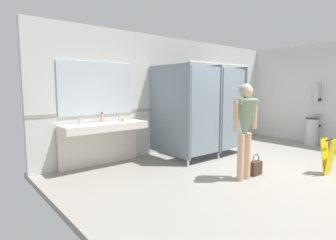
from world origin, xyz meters
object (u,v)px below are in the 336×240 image
object	(u,v)px
soap_dispenser	(102,118)
paper_cup	(123,120)
paper_towel_dispenser_lower	(317,121)
trash_bin	(311,132)
wet_floor_sign	(328,156)
person_standing	(245,120)
handbag	(256,168)
paper_towel_dispenser_upper	(318,93)

from	to	relation	value
soap_dispenser	paper_cup	bearing A→B (deg)	-35.36
paper_towel_dispenser_lower	soap_dispenser	world-z (taller)	soap_dispenser
trash_bin	wet_floor_sign	bearing A→B (deg)	-151.66
paper_towel_dispenser_lower	person_standing	size ratio (longest dim) A/B	0.24
trash_bin	handbag	xyz separation A→B (m)	(-3.41, -0.49, -0.24)
person_standing	handbag	world-z (taller)	person_standing
paper_towel_dispenser_upper	paper_towel_dispenser_lower	world-z (taller)	paper_towel_dispenser_upper
paper_towel_dispenser_lower	paper_cup	world-z (taller)	paper_cup
soap_dispenser	wet_floor_sign	world-z (taller)	soap_dispenser
handbag	paper_cup	size ratio (longest dim) A/B	4.60
paper_towel_dispenser_upper	trash_bin	size ratio (longest dim) A/B	0.62
person_standing	paper_cup	world-z (taller)	person_standing
trash_bin	handbag	distance (m)	3.46
trash_bin	handbag	world-z (taller)	trash_bin
handbag	soap_dispenser	size ratio (longest dim) A/B	1.89
trash_bin	wet_floor_sign	distance (m)	2.71
paper_towel_dispenser_upper	soap_dispenser	bearing A→B (deg)	161.35
paper_towel_dispenser_lower	person_standing	world-z (taller)	person_standing
wet_floor_sign	paper_towel_dispenser_upper	bearing A→B (deg)	25.87
trash_bin	person_standing	bearing A→B (deg)	-172.51
handbag	paper_cup	world-z (taller)	paper_cup
paper_cup	handbag	bearing A→B (deg)	-55.06
paper_towel_dispenser_upper	handbag	world-z (taller)	paper_towel_dispenser_upper
person_standing	soap_dispenser	world-z (taller)	person_standing
person_standing	trash_bin	bearing A→B (deg)	7.49
paper_towel_dispenser_lower	paper_cup	bearing A→B (deg)	162.36
handbag	soap_dispenser	distance (m)	3.06
trash_bin	paper_cup	xyz separation A→B (m)	(-4.88, 1.61, 0.54)
trash_bin	wet_floor_sign	size ratio (longest dim) A/B	1.16
paper_towel_dispenser_upper	paper_cup	size ratio (longest dim) A/B	5.61
paper_towel_dispenser_upper	handbag	size ratio (longest dim) A/B	1.22
paper_towel_dispenser_upper	trash_bin	distance (m)	1.07
paper_towel_dispenser_upper	person_standing	distance (m)	4.11
trash_bin	paper_cup	bearing A→B (deg)	161.72
person_standing	soap_dispenser	distance (m)	2.75
paper_cup	soap_dispenser	bearing A→B (deg)	144.64
wet_floor_sign	paper_cup	bearing A→B (deg)	130.73
handbag	wet_floor_sign	world-z (taller)	wet_floor_sign
paper_towel_dispenser_lower	wet_floor_sign	xyz separation A→B (m)	(-2.65, -1.26, -0.32)
paper_towel_dispenser_upper	paper_cup	world-z (taller)	paper_towel_dispenser_upper
trash_bin	paper_cup	size ratio (longest dim) A/B	9.03
paper_towel_dispenser_lower	handbag	size ratio (longest dim) A/B	1.02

